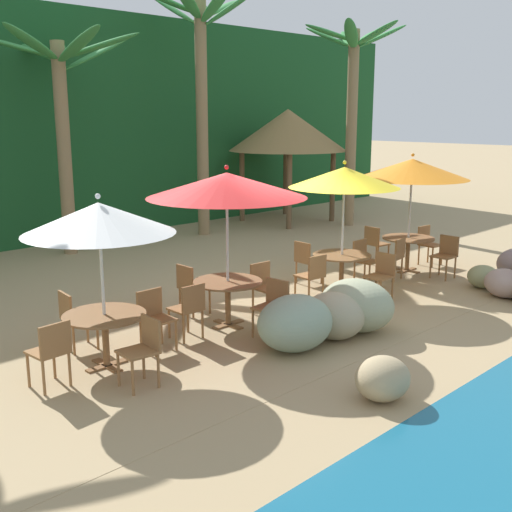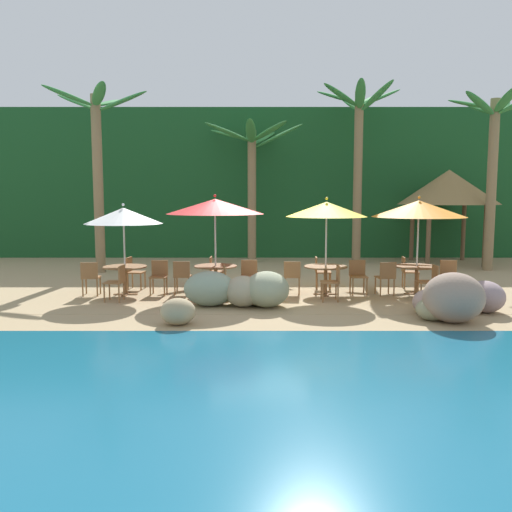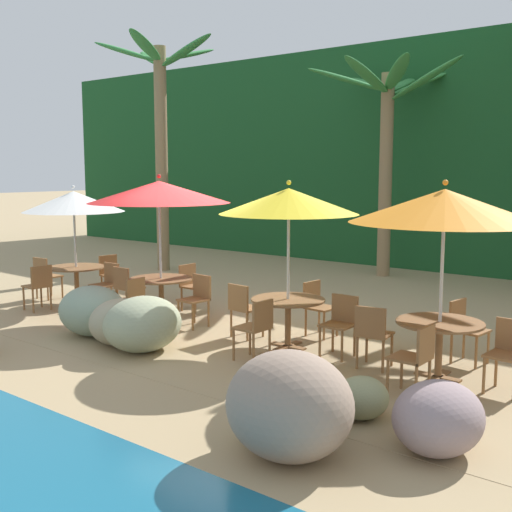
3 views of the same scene
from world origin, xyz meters
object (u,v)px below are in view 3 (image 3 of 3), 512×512
umbrella_yellow (289,201)px  chair_yellow_seaward (341,321)px  chair_white_left (45,275)px  chair_yellow_right (257,325)px  chair_orange_left (373,332)px  chair_red_inland (192,283)px  umbrella_red (159,192)px  dining_table_red (161,285)px  chair_white_right (39,284)px  chair_red_right (131,299)px  chair_red_left (126,286)px  umbrella_orange (444,206)px  chair_orange_inland (464,326)px  chair_yellow_inland (317,304)px  palm_tree_nearest (161,120)px  chair_orange_right (417,355)px  dining_table_orange (440,331)px  chair_orange_seaward (509,350)px  palm_tree_second (388,124)px  chair_white_inland (111,273)px  chair_red_seaward (197,296)px  dining_table_white (76,273)px  chair_yellow_left (243,306)px  chair_white_seaward (107,282)px  dining_table_yellow (288,307)px

umbrella_yellow → chair_yellow_seaward: bearing=7.1°
chair_white_left → chair_yellow_seaward: (6.81, 0.30, 0.00)m
chair_yellow_right → chair_orange_left: size_ratio=1.00×
chair_white_left → chair_red_inland: 3.26m
umbrella_yellow → chair_orange_left: 2.26m
umbrella_red → dining_table_red: 1.64m
chair_white_right → chair_red_right: same height
umbrella_red → chair_red_left: bearing=-174.5°
umbrella_orange → chair_orange_inland: (0.00, 0.85, -1.68)m
chair_yellow_inland → umbrella_yellow: bearing=-87.3°
palm_tree_nearest → chair_red_right: bearing=-48.1°
palm_tree_nearest → chair_orange_right: bearing=-27.3°
dining_table_red → dining_table_orange: same height
chair_orange_seaward → palm_tree_second: 9.03m
chair_white_inland → chair_orange_inland: size_ratio=1.00×
chair_orange_right → umbrella_orange: bearing=95.5°
dining_table_orange → palm_tree_second: bearing=122.1°
chair_red_left → chair_orange_inland: (6.01, 0.89, 0.00)m
chair_orange_seaward → chair_orange_right: (-0.77, -0.88, 0.00)m
chair_red_seaward → dining_table_orange: (4.30, -0.07, 0.10)m
dining_table_white → chair_orange_seaward: (8.31, 0.10, -0.10)m
umbrella_yellow → chair_white_inland: bearing=171.0°
umbrella_yellow → chair_yellow_right: size_ratio=2.86×
chair_yellow_seaward → umbrella_orange: size_ratio=0.35×
umbrella_red → chair_orange_inland: size_ratio=2.95×
dining_table_white → chair_red_left: chair_red_left is taller
umbrella_red → chair_yellow_left: 2.63m
dining_table_white → chair_yellow_seaward: 5.97m
chair_red_left → umbrella_orange: bearing=0.3°
chair_yellow_inland → chair_orange_left: 1.86m
chair_yellow_seaward → dining_table_orange: (1.49, -0.07, 0.10)m
chair_white_seaward → palm_tree_nearest: (-2.65, 3.95, 3.40)m
umbrella_red → umbrella_orange: bearing=-0.5°
palm_tree_second → chair_white_inland: bearing=-118.2°
chair_orange_left → dining_table_orange: bearing=14.4°
dining_table_white → chair_white_inland: bearing=89.5°
umbrella_red → chair_orange_seaward: (6.01, -0.02, -1.74)m
chair_white_seaward → umbrella_orange: (6.61, -0.01, 1.68)m
umbrella_yellow → chair_yellow_seaward: umbrella_yellow is taller
dining_table_red → palm_tree_second: palm_tree_second is taller
dining_table_red → chair_orange_left: chair_orange_left is taller
chair_orange_inland → palm_tree_nearest: size_ratio=0.15×
dining_table_yellow → chair_yellow_inland: (-0.04, 0.85, -0.10)m
chair_white_left → chair_yellow_inland: bearing=10.0°
chair_yellow_inland → dining_table_orange: (2.38, -0.82, 0.10)m
chair_yellow_right → dining_table_orange: (2.26, 0.88, 0.10)m
palm_tree_nearest → dining_table_white: bearing=-66.0°
dining_table_orange → chair_orange_inland: 0.86m
chair_red_seaward → umbrella_orange: size_ratio=0.35×
chair_red_seaward → palm_tree_nearest: bearing=141.9°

